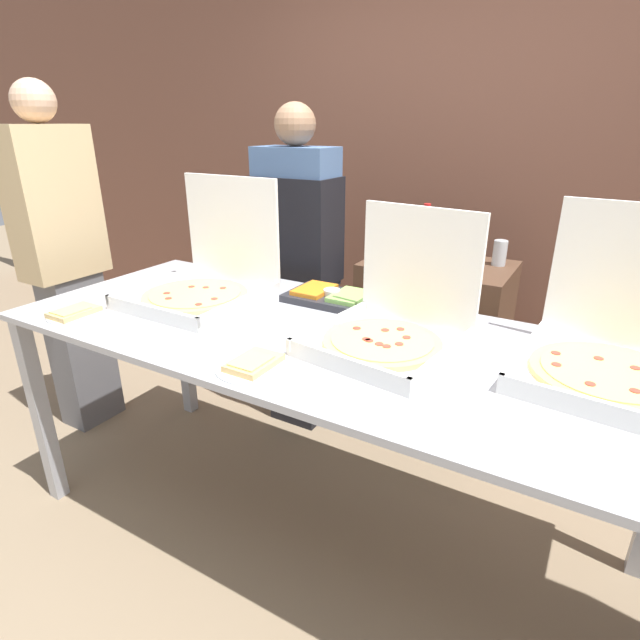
{
  "coord_description": "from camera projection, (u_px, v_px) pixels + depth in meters",
  "views": [
    {
      "loc": [
        0.83,
        -1.42,
        1.62
      ],
      "look_at": [
        0.0,
        0.0,
        0.96
      ],
      "focal_mm": 28.0,
      "sensor_mm": 36.0,
      "label": 1
    }
  ],
  "objects": [
    {
      "name": "paper_plate_front_right",
      "position": [
        74.0,
        313.0,
        1.95
      ],
      "size": [
        0.2,
        0.2,
        0.03
      ],
      "color": "white",
      "rests_on": "buffet_table"
    },
    {
      "name": "veggie_tray",
      "position": [
        332.0,
        297.0,
        2.1
      ],
      "size": [
        0.38,
        0.23,
        0.05
      ],
      "color": "#28282D",
      "rests_on": "buffet_table"
    },
    {
      "name": "pizza_box_near_left",
      "position": [
        616.0,
        349.0,
        1.46
      ],
      "size": [
        0.53,
        0.55,
        0.49
      ],
      "rotation": [
        0.0,
        0.0,
        -0.09
      ],
      "color": "white",
      "rests_on": "buffet_table"
    },
    {
      "name": "pizza_box_far_left",
      "position": [
        205.0,
        279.0,
        2.12
      ],
      "size": [
        0.5,
        0.52,
        0.49
      ],
      "rotation": [
        0.0,
        0.0,
        -0.01
      ],
      "color": "white",
      "rests_on": "buffet_table"
    },
    {
      "name": "brick_wall_behind",
      "position": [
        464.0,
        161.0,
        2.97
      ],
      "size": [
        10.0,
        0.06,
        2.8
      ],
      "color": "brown",
      "rests_on": "ground_plane"
    },
    {
      "name": "person_guest_plaid",
      "position": [
        65.0,
        260.0,
        2.6
      ],
      "size": [
        0.22,
        0.4,
        1.81
      ],
      "rotation": [
        0.0,
        0.0,
        -1.57
      ],
      "color": "slate",
      "rests_on": "ground_plane"
    },
    {
      "name": "soda_can_silver",
      "position": [
        500.0,
        253.0,
        2.43
      ],
      "size": [
        0.07,
        0.07,
        0.12
      ],
      "color": "silver",
      "rests_on": "sideboard_podium"
    },
    {
      "name": "paper_plate_front_left",
      "position": [
        254.0,
        364.0,
        1.54
      ],
      "size": [
        0.24,
        0.24,
        0.03
      ],
      "color": "white",
      "rests_on": "buffet_table"
    },
    {
      "name": "soda_can_colored",
      "position": [
        412.0,
        243.0,
        2.62
      ],
      "size": [
        0.07,
        0.07,
        0.12
      ],
      "color": "gold",
      "rests_on": "sideboard_podium"
    },
    {
      "name": "buffet_table",
      "position": [
        320.0,
        357.0,
        1.83
      ],
      "size": [
        2.41,
        0.96,
        0.91
      ],
      "color": "#A8AAB2",
      "rests_on": "ground_plane"
    },
    {
      "name": "pizza_box_near_right",
      "position": [
        392.0,
        323.0,
        1.67
      ],
      "size": [
        0.5,
        0.52,
        0.44
      ],
      "rotation": [
        0.0,
        0.0,
        -0.13
      ],
      "color": "white",
      "rests_on": "buffet_table"
    },
    {
      "name": "sideboard_podium",
      "position": [
        431.0,
        350.0,
        2.67
      ],
      "size": [
        0.71,
        0.5,
        0.96
      ],
      "color": "#4C3323",
      "rests_on": "ground_plane"
    },
    {
      "name": "soda_bottle",
      "position": [
        425.0,
        236.0,
        2.5
      ],
      "size": [
        0.08,
        0.08,
        0.28
      ],
      "color": "#2D6638",
      "rests_on": "sideboard_podium"
    },
    {
      "name": "ground_plane",
      "position": [
        320.0,
        529.0,
        2.13
      ],
      "size": [
        16.0,
        16.0,
        0.0
      ],
      "primitive_type": "plane",
      "color": "#847056"
    },
    {
      "name": "person_server_vest",
      "position": [
        297.0,
        257.0,
        2.6
      ],
      "size": [
        0.42,
        0.24,
        1.71
      ],
      "rotation": [
        0.0,
        0.0,
        3.14
      ],
      "color": "black",
      "rests_on": "ground_plane"
    }
  ]
}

